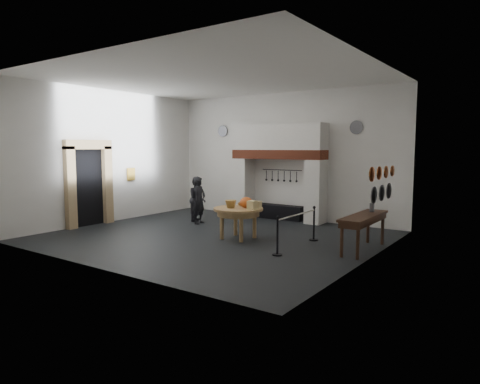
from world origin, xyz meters
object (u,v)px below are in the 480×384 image
Objects in this scene: visitor_far at (198,199)px; barrier_post_far at (314,224)px; visitor_near at (199,200)px; side_table at (364,216)px; iron_range at (279,212)px; work_table at (238,209)px; barrier_post_near at (277,237)px.

barrier_post_far is at bearing -127.25° from visitor_far.
side_table is (5.79, -0.52, 0.08)m from visitor_near.
barrier_post_far reaches higher than iron_range.
iron_range is 1.20× the size of visitor_near.
visitor_far reaches higher than side_table.
iron_range is 1.36× the size of work_table.
visitor_far reaches higher than barrier_post_near.
barrier_post_near reaches higher than iron_range.
work_table is 0.90× the size of visitor_far.
side_table is at bearing -35.43° from iron_range.
visitor_far is (-0.40, 0.40, -0.01)m from visitor_near.
barrier_post_far is (2.59, -2.57, 0.20)m from iron_range.
iron_range is 2.99m from visitor_near.
barrier_post_far reaches higher than work_table.
side_table is at bearing -13.04° from barrier_post_far.
iron_range is 5.07m from side_table.
visitor_near is 1.02× the size of visitor_far.
visitor_near reaches higher than work_table.
work_table is 0.63× the size of side_table.
barrier_post_near and barrier_post_far have the same top height.
side_table is at bearing -128.75° from visitor_far.
visitor_near is at bearing 154.37° from work_table.
iron_range is 3.69m from work_table.
work_table is 2.70m from visitor_near.
side_table is at bearing 10.95° from work_table.
visitor_far is at bearing 151.06° from work_table.
barrier_post_far is (0.00, 2.00, 0.00)m from barrier_post_near.
visitor_far reaches higher than barrier_post_far.
visitor_near is at bearing -165.31° from visitor_far.
work_table is at bearing 151.57° from barrier_post_near.
visitor_near is at bearing 177.73° from barrier_post_far.
iron_range is at bearing -41.57° from visitor_near.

